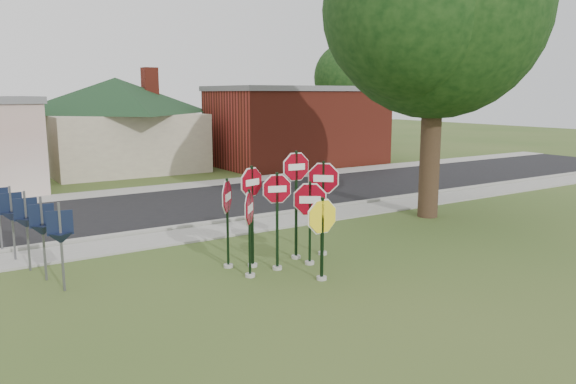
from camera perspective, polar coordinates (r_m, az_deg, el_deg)
ground at (r=13.26m, az=2.55°, el=-9.07°), size 120.00×120.00×0.00m
sidewalk_near at (r=17.83m, az=-7.79°, el=-4.05°), size 60.00×1.60×0.06m
road at (r=21.90m, az=-12.82°, el=-1.60°), size 60.00×7.00×0.04m
sidewalk_far at (r=25.91m, az=-16.13°, el=0.05°), size 60.00×1.60×0.06m
curb at (r=18.71m, az=-9.10°, el=-3.29°), size 60.00×0.20×0.14m
stop_sign_center at (r=13.72m, az=-1.12°, el=-1.68°), size 0.95×0.32×2.54m
stop_sign_yellow at (r=13.05m, az=3.49°, el=-3.74°), size 1.14×0.24×2.09m
stop_sign_left at (r=13.23m, az=-3.94°, el=-3.01°), size 0.75×0.86×2.24m
stop_sign_right at (r=14.19m, az=2.25°, el=-1.99°), size 0.99×0.65×2.28m
stop_sign_back_right at (r=14.60m, az=0.83°, el=0.31°), size 1.03×0.24×2.97m
stop_sign_back_left at (r=13.95m, az=-3.68°, el=-1.07°), size 0.97×0.32×2.67m
stop_sign_far_right at (r=15.01m, az=3.60°, el=-0.15°), size 0.88×0.77×2.68m
stop_sign_far_left at (r=13.98m, az=-6.18°, el=-1.86°), size 0.76×0.88×2.39m
route_sign_row at (r=15.14m, az=-25.04°, el=-2.80°), size 1.43×4.63×2.00m
building_house at (r=33.51m, az=-17.02°, el=8.40°), size 11.60×11.60×6.20m
building_brick at (r=34.63m, az=0.98°, el=6.81°), size 10.20×6.20×4.75m
oak_tree at (r=20.36m, az=14.85°, el=17.67°), size 11.04×10.44×10.89m
bg_tree_right at (r=46.58m, az=6.16°, el=11.48°), size 5.60×5.60×8.40m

